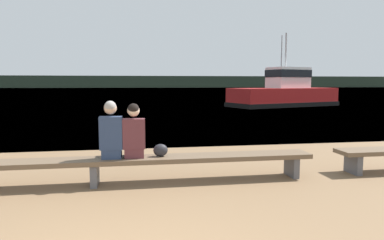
# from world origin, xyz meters

# --- Properties ---
(water_surface) EXTENTS (240.00, 240.00, 0.00)m
(water_surface) POSITION_xyz_m (0.00, 126.81, 0.00)
(water_surface) COLOR teal
(water_surface) RESTS_ON ground
(far_shoreline) EXTENTS (600.00, 12.00, 4.61)m
(far_shoreline) POSITION_xyz_m (0.00, 138.90, 2.31)
(far_shoreline) COLOR #2D3D2D
(far_shoreline) RESTS_ON ground
(bench_main) EXTENTS (8.24, 0.55, 0.49)m
(bench_main) POSITION_xyz_m (-0.42, 3.42, 0.41)
(bench_main) COLOR brown
(bench_main) RESTS_ON ground
(person_left) EXTENTS (0.40, 0.44, 1.06)m
(person_left) POSITION_xyz_m (-0.11, 3.43, 0.96)
(person_left) COLOR navy
(person_left) RESTS_ON bench_main
(person_right) EXTENTS (0.40, 0.44, 1.01)m
(person_right) POSITION_xyz_m (0.30, 3.43, 0.93)
(person_right) COLOR #56282D
(person_right) RESTS_ON bench_main
(shopping_bag) EXTENTS (0.27, 0.18, 0.23)m
(shopping_bag) POSITION_xyz_m (0.78, 3.45, 0.61)
(shopping_bag) COLOR #232328
(shopping_bag) RESTS_ON bench_main
(tugboat_red) EXTENTS (9.72, 6.01, 5.82)m
(tugboat_red) POSITION_xyz_m (12.15, 23.24, 0.98)
(tugboat_red) COLOR #A81919
(tugboat_red) RESTS_ON water_surface
(moored_sailboat) EXTENTS (7.62, 3.38, 6.94)m
(moored_sailboat) POSITION_xyz_m (16.19, 32.30, 0.65)
(moored_sailboat) COLOR #1E2847
(moored_sailboat) RESTS_ON water_surface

